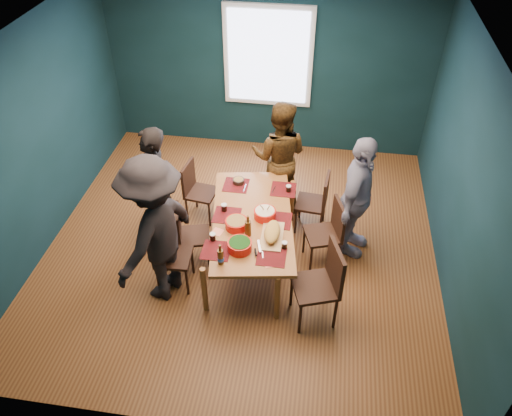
{
  "coord_description": "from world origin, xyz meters",
  "views": [
    {
      "loc": [
        0.9,
        -4.69,
        4.58
      ],
      "look_at": [
        0.23,
        -0.3,
        0.89
      ],
      "focal_mm": 35.0,
      "sensor_mm": 36.0,
      "label": 1
    }
  ],
  "objects": [
    {
      "name": "beer_bottle_b",
      "position": [
        0.18,
        -0.57,
        0.82
      ],
      "size": [
        0.07,
        0.07,
        0.28
      ],
      "color": "#46280C",
      "rests_on": "dining_table"
    },
    {
      "name": "cola_glass_a",
      "position": [
        -0.2,
        -0.71,
        0.76
      ],
      "size": [
        0.07,
        0.07,
        0.1
      ],
      "color": "black",
      "rests_on": "dining_table"
    },
    {
      "name": "chair_left_mid",
      "position": [
        -0.61,
        -0.38,
        0.48
      ],
      "size": [
        0.46,
        0.46,
        0.83
      ],
      "rotation": [
        0.0,
        0.0,
        0.26
      ],
      "color": "black",
      "rests_on": "floor"
    },
    {
      "name": "person_near_left",
      "position": [
        -0.78,
        -0.9,
        0.93
      ],
      "size": [
        1.07,
        1.37,
        1.86
      ],
      "primitive_type": "imported",
      "rotation": [
        0.0,
        0.0,
        4.36
      ],
      "color": "black",
      "rests_on": "floor"
    },
    {
      "name": "napkin_a",
      "position": [
        0.53,
        -0.2,
        0.71
      ],
      "size": [
        0.15,
        0.15,
        0.0
      ],
      "primitive_type": "cube",
      "rotation": [
        0.0,
        0.0,
        -0.19
      ],
      "color": "#F38366",
      "rests_on": "dining_table"
    },
    {
      "name": "person_right",
      "position": [
        1.4,
        0.14,
        0.83
      ],
      "size": [
        0.67,
        1.05,
        1.66
      ],
      "primitive_type": "imported",
      "rotation": [
        0.0,
        0.0,
        1.28
      ],
      "color": "white",
      "rests_on": "floor"
    },
    {
      "name": "napkin_b",
      "position": [
        -0.17,
        -0.57,
        0.71
      ],
      "size": [
        0.15,
        0.15,
        0.0
      ],
      "primitive_type": "cube",
      "rotation": [
        0.0,
        0.0,
        -0.29
      ],
      "color": "#F38366",
      "rests_on": "dining_table"
    },
    {
      "name": "beer_bottle_a",
      "position": [
        -0.03,
        -1.05,
        0.8
      ],
      "size": [
        0.07,
        0.07,
        0.26
      ],
      "color": "#46280C",
      "rests_on": "dining_table"
    },
    {
      "name": "cola_glass_b",
      "position": [
        0.62,
        -0.72,
        0.76
      ],
      "size": [
        0.06,
        0.06,
        0.09
      ],
      "color": "black",
      "rests_on": "dining_table"
    },
    {
      "name": "chair_right_near",
      "position": [
        1.08,
        -1.01,
        0.59
      ],
      "size": [
        0.58,
        0.58,
        1.02
      ],
      "rotation": [
        0.0,
        0.0,
        0.33
      ],
      "color": "black",
      "rests_on": "floor"
    },
    {
      "name": "bowl_salad",
      "position": [
        0.03,
        -0.46,
        0.76
      ],
      "size": [
        0.26,
        0.26,
        0.11
      ],
      "color": "red",
      "rests_on": "dining_table"
    },
    {
      "name": "chair_left_near",
      "position": [
        -0.75,
        -0.78,
        0.52
      ],
      "size": [
        0.43,
        0.43,
        0.89
      ],
      "rotation": [
        0.0,
        0.0,
        0.06
      ],
      "color": "black",
      "rests_on": "floor"
    },
    {
      "name": "napkin_c",
      "position": [
        0.5,
        -0.96,
        0.71
      ],
      "size": [
        0.19,
        0.19,
        0.0
      ],
      "primitive_type": "cube",
      "rotation": [
        0.0,
        0.0,
        0.28
      ],
      "color": "#F38366",
      "rests_on": "dining_table"
    },
    {
      "name": "small_bowl",
      "position": [
        -0.1,
        0.39,
        0.74
      ],
      "size": [
        0.15,
        0.15,
        0.06
      ],
      "color": "black",
      "rests_on": "dining_table"
    },
    {
      "name": "cutting_board",
      "position": [
        0.46,
        -0.56,
        0.77
      ],
      "size": [
        0.29,
        0.61,
        0.13
      ],
      "rotation": [
        0.0,
        0.0,
        0.02
      ],
      "color": "tan",
      "rests_on": "dining_table"
    },
    {
      "name": "chair_left_far",
      "position": [
        -0.71,
        0.49,
        0.5
      ],
      "size": [
        0.44,
        0.44,
        0.85
      ],
      "rotation": [
        0.0,
        0.0,
        -0.15
      ],
      "color": "black",
      "rests_on": "floor"
    },
    {
      "name": "person_far_left",
      "position": [
        -1.08,
        -0.0,
        0.82
      ],
      "size": [
        0.51,
        0.67,
        1.64
      ],
      "primitive_type": "imported",
      "rotation": [
        0.0,
        0.0,
        4.92
      ],
      "color": "black",
      "rests_on": "floor"
    },
    {
      "name": "chair_right_mid",
      "position": [
        1.11,
        -0.11,
        0.52
      ],
      "size": [
        0.51,
        0.51,
        0.89
      ],
      "rotation": [
        0.0,
        0.0,
        0.32
      ],
      "color": "black",
      "rests_on": "floor"
    },
    {
      "name": "chair_right_far",
      "position": [
        0.94,
        0.47,
        0.5
      ],
      "size": [
        0.42,
        0.42,
        0.86
      ],
      "rotation": [
        0.0,
        0.0,
        -0.09
      ],
      "color": "black",
      "rests_on": "floor"
    },
    {
      "name": "bowl_herbs",
      "position": [
        0.13,
        -0.82,
        0.77
      ],
      "size": [
        0.27,
        0.27,
        0.12
      ],
      "color": "red",
      "rests_on": "dining_table"
    },
    {
      "name": "cola_glass_c",
      "position": [
        0.56,
        0.31,
        0.76
      ],
      "size": [
        0.07,
        0.07,
        0.09
      ],
      "color": "black",
      "rests_on": "dining_table"
    },
    {
      "name": "room",
      "position": [
        0.0,
        0.27,
        1.37
      ],
      "size": [
        5.01,
        5.01,
        2.71
      ],
      "color": "brown",
      "rests_on": "ground"
    },
    {
      "name": "person_back",
      "position": [
        0.37,
        0.93,
        0.81
      ],
      "size": [
        0.82,
        0.66,
        1.61
      ],
      "primitive_type": "imported",
      "rotation": [
        0.0,
        0.0,
        3.08
      ],
      "color": "black",
      "rests_on": "floor"
    },
    {
      "name": "dining_table",
      "position": [
        0.18,
        -0.27,
        0.64
      ],
      "size": [
        1.22,
        1.99,
        0.71
      ],
      "rotation": [
        0.0,
        0.0,
        0.16
      ],
      "color": "#A86232",
      "rests_on": "floor"
    },
    {
      "name": "bowl_dumpling",
      "position": [
        0.33,
        -0.23,
        0.77
      ],
      "size": [
        0.26,
        0.26,
        0.24
      ],
      "color": "red",
      "rests_on": "dining_table"
    },
    {
      "name": "cola_glass_d",
      "position": [
        -0.17,
        -0.19,
        0.76
      ],
      "size": [
        0.07,
        0.07,
        0.1
      ],
      "color": "black",
      "rests_on": "dining_table"
    }
  ]
}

